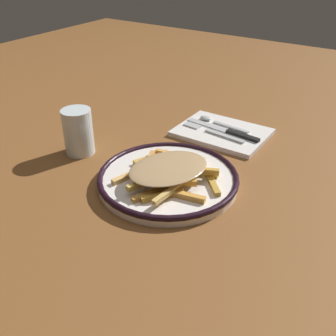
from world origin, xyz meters
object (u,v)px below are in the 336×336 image
fork (213,132)px  knife (228,131)px  napkin (222,132)px  spoon (216,122)px  water_glass (80,131)px  plate (168,178)px  fries_heap (169,171)px

fork → knife: bearing=-51.4°
napkin → knife: (-0.00, -0.02, 0.01)m
napkin → spoon: bearing=47.6°
napkin → water_glass: size_ratio=2.09×
knife → water_glass: bearing=135.8°
fork → spoon: bearing=21.1°
spoon → water_glass: bearing=145.7°
fork → napkin: bearing=-24.4°
plate → fork: size_ratio=1.65×
napkin → spoon: (0.03, 0.03, 0.01)m
plate → fries_heap: 0.03m
fries_heap → fork: fries_heap is taller
napkin → water_glass: 0.36m
spoon → fries_heap: bearing=-170.1°
plate → fries_heap: size_ratio=1.36×
plate → water_glass: size_ratio=2.72×
napkin → spoon: 0.05m
knife → water_glass: size_ratio=1.97×
napkin → water_glass: bearing=138.2°
napkin → plate: bearing=-177.5°
plate → water_glass: (0.00, 0.25, 0.04)m
plate → fork: plate is taller
fries_heap → plate: bearing=44.9°
fries_heap → water_glass: 0.26m
fork → spoon: spoon is taller
spoon → fork: bearing=-158.9°
fork → water_glass: bearing=136.7°
plate → water_glass: water_glass is taller
fries_heap → spoon: size_ratio=1.40×
fork → water_glass: water_glass is taller
fries_heap → knife: bearing=0.0°
plate → spoon: size_ratio=1.91×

